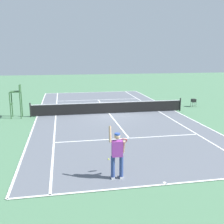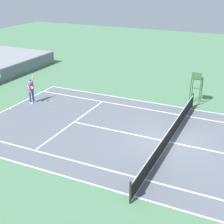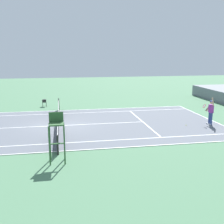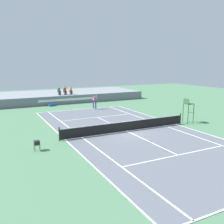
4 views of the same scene
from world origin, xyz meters
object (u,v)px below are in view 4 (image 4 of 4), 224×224
spectator_seated_1 (65,91)px  ball_hopper (37,143)px  tennis_player (95,102)px  tennis_ball (101,112)px  equipment_bag (52,105)px  umpire_chair (188,108)px  spectator_seated_2 (71,90)px  spectator_seated_0 (59,91)px

spectator_seated_1 → ball_hopper: size_ratio=1.81×
tennis_player → tennis_ball: tennis_player is taller
spectator_seated_1 → equipment_bag: 3.64m
umpire_chair → equipment_bag: 18.60m
spectator_seated_2 → umpire_chair: 19.01m
spectator_seated_0 → equipment_bag: spectator_seated_0 is taller
spectator_seated_0 → tennis_player: size_ratio=0.61×
spectator_seated_0 → ball_hopper: spectator_seated_0 is taller
spectator_seated_1 → tennis_player: bearing=-75.3°
spectator_seated_2 → tennis_ball: spectator_seated_2 is taller
spectator_seated_2 → tennis_ball: size_ratio=18.60×
spectator_seated_1 → umpire_chair: (7.01, -18.00, -0.30)m
ball_hopper → spectator_seated_1: bearing=68.4°
tennis_player → ball_hopper: (-9.50, -12.52, -0.42)m
spectator_seated_1 → tennis_ball: spectator_seated_1 is taller
spectator_seated_0 → tennis_ball: (2.69, -8.78, -1.82)m
spectator_seated_1 → tennis_ball: size_ratio=18.60×
equipment_bag → spectator_seated_0: bearing=52.3°
equipment_bag → umpire_chair: bearing=-59.2°
spectator_seated_1 → tennis_ball: bearing=-78.4°
tennis_player → spectator_seated_2: bearing=97.6°
tennis_ball → ball_hopper: bearing=-131.8°
tennis_player → tennis_ball: (0.00, -1.87, -0.96)m
spectator_seated_0 → tennis_ball: bearing=-73.0°
spectator_seated_0 → spectator_seated_2: bearing=0.0°
spectator_seated_1 → tennis_player: (1.81, -6.91, -0.86)m
spectator_seated_0 → tennis_ball: size_ratio=18.60×
spectator_seated_2 → tennis_player: 7.02m
spectator_seated_2 → equipment_bag: bearing=-148.5°
spectator_seated_0 → umpire_chair: spectator_seated_0 is taller
spectator_seated_2 → umpire_chair: bearing=-71.2°
spectator_seated_0 → umpire_chair: size_ratio=0.52×
spectator_seated_0 → equipment_bag: (-1.60, -2.07, -1.70)m
spectator_seated_0 → umpire_chair: (7.89, -18.00, -0.30)m
spectator_seated_0 → ball_hopper: size_ratio=1.81×
tennis_player → equipment_bag: bearing=131.5°
umpire_chair → ball_hopper: bearing=-174.5°
spectator_seated_1 → equipment_bag: size_ratio=1.37×
spectator_seated_0 → ball_hopper: (-6.81, -19.42, -1.28)m
spectator_seated_2 → tennis_ball: 9.01m
spectator_seated_0 → ball_hopper: 20.62m
spectator_seated_1 → tennis_player: spectator_seated_1 is taller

